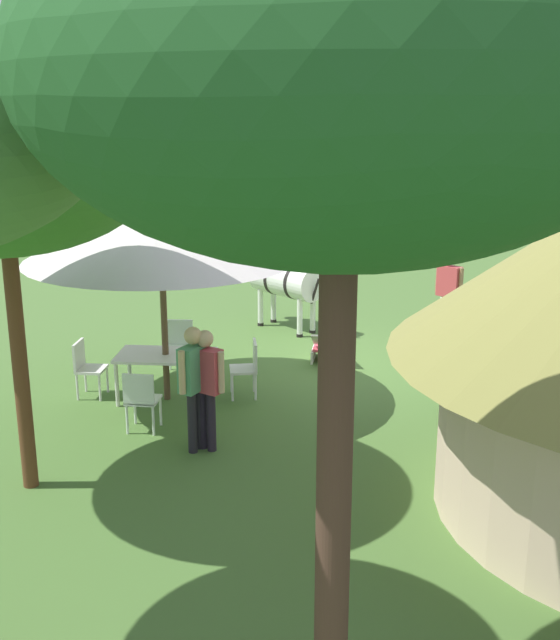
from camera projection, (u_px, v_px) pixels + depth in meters
name	position (u px, v px, depth m)	size (l,w,h in m)	color
ground_plane	(334.00, 366.00, 13.87)	(36.00, 36.00, 0.00)	#45692D
shade_umbrella	(160.00, 231.00, 11.64)	(4.08, 4.08, 3.10)	brown
patio_dining_table	(166.00, 359.00, 12.18)	(1.54, 0.92, 0.74)	silver
patio_chair_east_end	(179.00, 343.00, 13.45)	(0.48, 0.46, 0.90)	white
patio_chair_near_lawn	(86.00, 365.00, 12.34)	(0.43, 0.45, 0.90)	silver
patio_chair_west_end	(141.00, 397.00, 11.00)	(0.44, 0.42, 0.90)	white
patio_chair_near_hut	(249.00, 365.00, 12.34)	(0.51, 0.52, 0.90)	white
guest_beside_umbrella	(194.00, 377.00, 10.29)	(0.37, 0.58, 1.72)	black
guest_behind_table	(206.00, 379.00, 10.32)	(0.55, 0.39, 1.67)	black
standing_watcher	(449.00, 288.00, 15.23)	(0.50, 0.45, 1.70)	black
striped_lounge_chair	(328.00, 348.00, 14.07)	(0.57, 0.82, 0.61)	#CA414E
zebra_nearest_camera	(284.00, 280.00, 15.85)	(1.83, 1.55, 1.56)	silver
zebra_by_umbrella	(505.00, 320.00, 13.13)	(2.04, 1.20, 1.52)	silver
acacia_tree_right_background	(0.00, 157.00, 8.53)	(3.59, 3.59, 5.02)	#55321C
acacia_tree_far_lawn	(343.00, 72.00, 4.34)	(3.64, 3.64, 5.80)	#422B20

